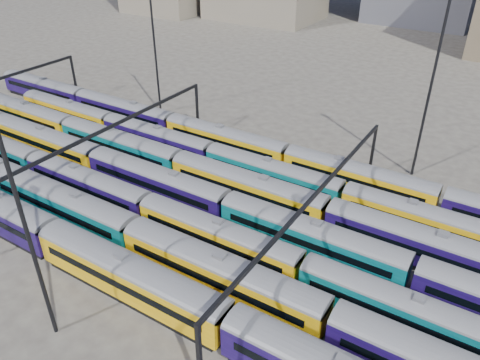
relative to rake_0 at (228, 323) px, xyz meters
The scene contains 13 objects.
ground 17.88m from the rake_0, 121.71° to the left, with size 500.00×500.00×0.00m, color #3F3A35.
rake_0 is the anchor object (origin of this frame).
rake_1 8.74m from the rake_0, 34.92° to the left, with size 135.99×3.31×5.60m.
rake_2 10.24m from the rake_0, 77.64° to the left, with size 121.58×2.97×4.99m.
rake_3 25.80m from the rake_0, 144.46° to the left, with size 151.65×3.17×5.34m.
rake_4 22.53m from the rake_0, 117.43° to the left, with size 109.26×3.20×5.40m.
rake_5 25.01m from the rake_0, 88.64° to the left, with size 120.15×2.93×4.93m.
rake_6 30.01m from the rake_0, 88.73° to the left, with size 146.21×3.05×5.14m.
gantry_1 33.11m from the rake_0, 152.87° to the left, with size 0.35×40.35×8.03m.
gantry_2 15.50m from the rake_0, 87.21° to the left, with size 0.35×40.35×8.03m.
mast_1 55.07m from the rake_0, 136.70° to the left, with size 1.40×0.50×25.60m.
mast_2 19.35m from the rake_0, 153.87° to the right, with size 1.40×0.50×25.60m.
mast_3 40.93m from the rake_0, 81.64° to the left, with size 1.40×0.50×25.60m.
Camera 1 is at (24.87, -37.94, 33.90)m, focal length 35.00 mm.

